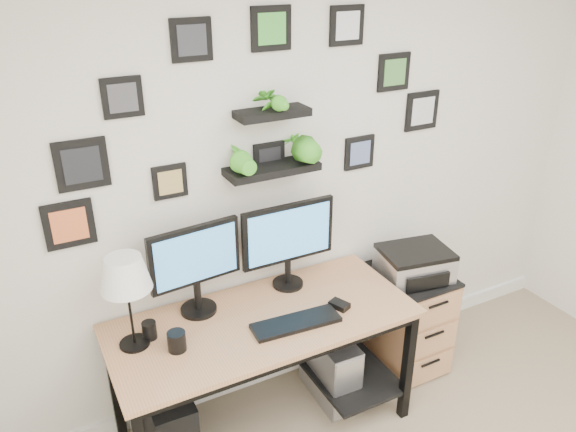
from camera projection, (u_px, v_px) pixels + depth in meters
room at (310, 356)px, 3.72m from camera, size 4.00×4.00×4.00m
desk at (267, 332)px, 3.02m from camera, size 1.60×0.70×0.75m
monitor_left at (196, 264)px, 2.85m from camera, size 0.49×0.21×0.50m
monitor_right at (288, 239)px, 3.08m from camera, size 0.55×0.18×0.51m
keyboard at (296, 323)px, 2.87m from camera, size 0.47×0.18×0.02m
mouse at (339, 305)px, 3.00m from camera, size 0.10×0.12×0.03m
table_lamp at (125, 276)px, 2.56m from camera, size 0.24×0.24×0.49m
mug at (177, 341)px, 2.67m from camera, size 0.09×0.09×0.10m
pen_cup at (149, 330)px, 2.75m from camera, size 0.07×0.07×0.09m
pc_tower_black at (168, 422)px, 2.95m from camera, size 0.22×0.48×0.48m
pc_tower_grey at (330, 367)px, 3.37m from camera, size 0.21×0.45×0.44m
file_cabinet at (406, 318)px, 3.62m from camera, size 0.43×0.53×0.67m
printer at (415, 263)px, 3.40m from camera, size 0.46×0.39×0.19m
wall_decor at (268, 128)px, 2.85m from camera, size 2.29×0.18×1.04m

